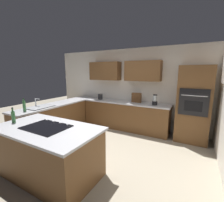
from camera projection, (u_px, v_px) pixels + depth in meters
The scene contains 16 objects.
ground_plane at pixel (99, 152), 3.61m from camera, with size 14.00×14.00×0.00m, color #9E937F.
wall_back at pixel (130, 85), 5.14m from camera, with size 6.00×0.44×2.60m.
lower_cabinets_back at pixel (125, 116), 5.06m from camera, with size 2.80×0.60×0.86m, color brown.
countertop_back at pixel (125, 102), 4.97m from camera, with size 2.84×0.64×0.04m, color #B2B2B7.
lower_cabinets_side at pixel (60, 117), 4.86m from camera, with size 0.60×2.90×0.86m, color brown.
countertop_side at pixel (59, 104), 4.78m from camera, with size 0.64×2.94×0.04m, color #B2B2B7.
island_base at pixel (48, 152), 2.76m from camera, with size 1.83×0.97×0.86m, color brown.
island_top at pixel (46, 128), 2.68m from camera, with size 1.91×1.05×0.04m, color #B2B2B7.
wall_oven at pixel (193, 105), 4.02m from camera, with size 0.80×0.66×2.01m.
sink_unit at pixel (40, 107), 4.20m from camera, with size 0.46×0.70×0.23m.
cooktop at pixel (47, 127), 2.68m from camera, with size 0.76×0.56×0.03m.
blender at pixel (155, 100), 4.48m from camera, with size 0.15×0.15×0.31m.
spice_rack at pixel (136, 98), 4.84m from camera, with size 0.30×0.11×0.30m.
kettle at pixel (100, 97), 5.38m from camera, with size 0.16×0.16×0.19m, color #262628.
dish_soap_bottle at pixel (24, 106), 3.74m from camera, with size 0.07×0.07×0.34m.
oil_bottle at pixel (13, 117), 2.91m from camera, with size 0.07×0.07×0.29m.
Camera 1 is at (-1.87, 2.76, 1.85)m, focal length 24.60 mm.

